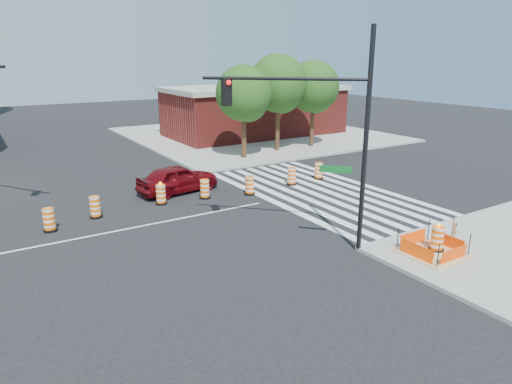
% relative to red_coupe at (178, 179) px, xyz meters
% --- Properties ---
extents(ground, '(120.00, 120.00, 0.00)m').
position_rel_red_coupe_xyz_m(ground, '(-4.27, -4.08, -0.78)').
color(ground, black).
rests_on(ground, ground).
extents(sidewalk_ne, '(22.00, 22.00, 0.15)m').
position_rel_red_coupe_xyz_m(sidewalk_ne, '(13.73, 13.92, -0.70)').
color(sidewalk_ne, gray).
rests_on(sidewalk_ne, ground).
extents(crosswalk_east, '(6.75, 13.50, 0.01)m').
position_rel_red_coupe_xyz_m(crosswalk_east, '(6.68, -4.08, -0.77)').
color(crosswalk_east, silver).
rests_on(crosswalk_east, ground).
extents(lane_centerline, '(14.00, 0.12, 0.01)m').
position_rel_red_coupe_xyz_m(lane_centerline, '(-4.27, -4.08, -0.77)').
color(lane_centerline, silver).
rests_on(lane_centerline, ground).
extents(excavation_pit, '(2.20, 2.20, 0.90)m').
position_rel_red_coupe_xyz_m(excavation_pit, '(4.73, -13.08, -0.55)').
color(excavation_pit, tan).
rests_on(excavation_pit, ground).
extents(brick_storefront, '(16.50, 8.50, 4.60)m').
position_rel_red_coupe_xyz_m(brick_storefront, '(13.73, 13.92, 1.54)').
color(brick_storefront, maroon).
rests_on(brick_storefront, ground).
extents(red_coupe, '(4.78, 2.49, 1.55)m').
position_rel_red_coupe_xyz_m(red_coupe, '(0.00, 0.00, 0.00)').
color(red_coupe, '#5B070D').
rests_on(red_coupe, ground).
extents(signal_pole_se, '(4.49, 4.47, 8.19)m').
position_rel_red_coupe_xyz_m(signal_pole_se, '(1.56, -10.01, 4.24)').
color(signal_pole_se, black).
rests_on(signal_pole_se, ground).
extents(pit_drum, '(0.58, 0.58, 1.14)m').
position_rel_red_coupe_xyz_m(pit_drum, '(5.03, -13.03, -0.16)').
color(pit_drum, black).
rests_on(pit_drum, ground).
extents(barricade, '(0.57, 0.54, 0.89)m').
position_rel_red_coupe_xyz_m(barricade, '(6.50, -12.72, -0.14)').
color(barricade, '#FF6405').
rests_on(barricade, ground).
extents(tree_north_c, '(3.99, 3.97, 6.75)m').
position_rel_red_coupe_xyz_m(tree_north_c, '(7.48, 5.36, 3.75)').
color(tree_north_c, '#382314').
rests_on(tree_north_c, ground).
extents(tree_north_d, '(4.41, 4.41, 7.50)m').
position_rel_red_coupe_xyz_m(tree_north_d, '(11.08, 6.28, 4.26)').
color(tree_north_d, '#382314').
rests_on(tree_north_d, ground).
extents(tree_north_e, '(4.13, 4.13, 7.02)m').
position_rel_red_coupe_xyz_m(tree_north_e, '(14.43, 6.17, 3.94)').
color(tree_north_e, '#382314').
rests_on(tree_north_e, ground).
extents(median_drum_3, '(0.60, 0.60, 1.02)m').
position_rel_red_coupe_xyz_m(median_drum_3, '(-7.03, -2.54, -0.30)').
color(median_drum_3, black).
rests_on(median_drum_3, ground).
extents(median_drum_4, '(0.60, 0.60, 1.02)m').
position_rel_red_coupe_xyz_m(median_drum_4, '(-4.92, -1.81, -0.30)').
color(median_drum_4, black).
rests_on(median_drum_4, ground).
extents(median_drum_5, '(0.60, 0.60, 1.18)m').
position_rel_red_coupe_xyz_m(median_drum_5, '(-1.58, -1.52, -0.29)').
color(median_drum_5, black).
rests_on(median_drum_5, ground).
extents(median_drum_6, '(0.60, 0.60, 1.02)m').
position_rel_red_coupe_xyz_m(median_drum_6, '(0.76, -1.81, -0.30)').
color(median_drum_6, black).
rests_on(median_drum_6, ground).
extents(median_drum_7, '(0.60, 0.60, 1.02)m').
position_rel_red_coupe_xyz_m(median_drum_7, '(3.13, -2.49, -0.30)').
color(median_drum_7, black).
rests_on(median_drum_7, ground).
extents(median_drum_8, '(0.60, 0.60, 1.02)m').
position_rel_red_coupe_xyz_m(median_drum_8, '(6.25, -2.13, -0.30)').
color(median_drum_8, black).
rests_on(median_drum_8, ground).
extents(median_drum_9, '(0.60, 0.60, 1.02)m').
position_rel_red_coupe_xyz_m(median_drum_9, '(8.46, -1.93, -0.30)').
color(median_drum_9, black).
rests_on(median_drum_9, ground).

